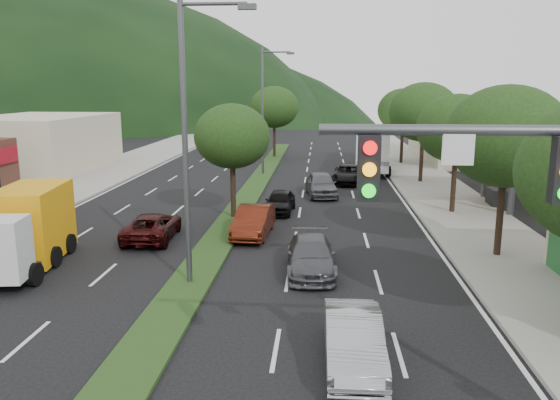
# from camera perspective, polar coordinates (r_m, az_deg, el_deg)

# --- Properties ---
(sidewalk_right) EXTENTS (5.00, 90.00, 0.15)m
(sidewalk_right) POSITION_cam_1_polar(r_m,az_deg,el_deg) (36.85, 16.53, 0.47)
(sidewalk_right) COLOR gray
(sidewalk_right) RESTS_ON ground
(sidewalk_left) EXTENTS (6.00, 90.00, 0.15)m
(sidewalk_left) POSITION_cam_1_polar(r_m,az_deg,el_deg) (40.09, -21.90, 0.99)
(sidewalk_left) COLOR gray
(sidewalk_left) RESTS_ON ground
(median) EXTENTS (1.60, 56.00, 0.12)m
(median) POSITION_cam_1_polar(r_m,az_deg,el_deg) (39.23, -2.57, 1.59)
(median) COLOR #213B15
(median) RESTS_ON ground
(bldg_left_far) EXTENTS (9.00, 14.00, 4.60)m
(bldg_left_far) POSITION_cam_1_polar(r_m,az_deg,el_deg) (50.45, -23.79, 5.44)
(bldg_left_far) COLOR #C0B698
(bldg_left_far) RESTS_ON ground
(bldg_right_far) EXTENTS (10.00, 16.00, 5.20)m
(bldg_right_far) POSITION_cam_1_polar(r_m,az_deg,el_deg) (56.50, 19.66, 6.63)
(bldg_right_far) COLOR #C0B698
(bldg_right_far) RESTS_ON ground
(tree_r_b) EXTENTS (4.80, 4.80, 6.94)m
(tree_r_b) POSITION_cam_1_polar(r_m,az_deg,el_deg) (23.60, 22.59, 6.15)
(tree_r_b) COLOR black
(tree_r_b) RESTS_ON sidewalk_right
(tree_r_c) EXTENTS (4.40, 4.40, 6.48)m
(tree_r_c) POSITION_cam_1_polar(r_m,az_deg,el_deg) (31.29, 18.03, 7.10)
(tree_r_c) COLOR black
(tree_r_c) RESTS_ON sidewalk_right
(tree_r_d) EXTENTS (5.00, 5.00, 7.17)m
(tree_r_d) POSITION_cam_1_polar(r_m,az_deg,el_deg) (41.04, 14.80, 8.87)
(tree_r_d) COLOR black
(tree_r_d) RESTS_ON sidewalk_right
(tree_r_e) EXTENTS (4.60, 4.60, 6.71)m
(tree_r_e) POSITION_cam_1_polar(r_m,az_deg,el_deg) (50.91, 12.76, 9.12)
(tree_r_e) COLOR black
(tree_r_e) RESTS_ON sidewalk_right
(tree_med_near) EXTENTS (4.00, 4.00, 6.02)m
(tree_med_near) POSITION_cam_1_polar(r_m,az_deg,el_deg) (28.82, -5.02, 6.64)
(tree_med_near) COLOR black
(tree_med_near) RESTS_ON median
(tree_med_far) EXTENTS (4.80, 4.80, 6.94)m
(tree_med_far) POSITION_cam_1_polar(r_m,az_deg,el_deg) (54.57, -0.60, 9.68)
(tree_med_far) COLOR black
(tree_med_far) RESTS_ON median
(streetlight_near) EXTENTS (2.60, 0.25, 10.00)m
(streetlight_near) POSITION_cam_1_polar(r_m,az_deg,el_deg) (18.91, -9.35, 7.38)
(streetlight_near) COLOR #47494C
(streetlight_near) RESTS_ON ground
(streetlight_mid) EXTENTS (2.60, 0.25, 10.00)m
(streetlight_mid) POSITION_cam_1_polar(r_m,az_deg,el_deg) (43.58, -1.58, 9.92)
(streetlight_mid) COLOR #47494C
(streetlight_mid) RESTS_ON ground
(sedan_silver) EXTENTS (1.49, 4.11, 1.35)m
(sedan_silver) POSITION_cam_1_polar(r_m,az_deg,el_deg) (14.44, 7.69, -14.23)
(sedan_silver) COLOR #9A9CA1
(sedan_silver) RESTS_ON ground
(suv_maroon) EXTENTS (2.31, 4.60, 1.25)m
(suv_maroon) POSITION_cam_1_polar(r_m,az_deg,el_deg) (26.03, -13.20, -2.68)
(suv_maroon) COLOR black
(suv_maroon) RESTS_ON ground
(car_queue_a) EXTENTS (1.74, 3.81, 1.27)m
(car_queue_a) POSITION_cam_1_polar(r_m,az_deg,el_deg) (30.74, -0.01, -0.15)
(car_queue_a) COLOR black
(car_queue_a) RESTS_ON ground
(car_queue_b) EXTENTS (2.03, 4.54, 1.29)m
(car_queue_b) POSITION_cam_1_polar(r_m,az_deg,el_deg) (20.97, 3.26, -5.82)
(car_queue_b) COLOR #4A4A4E
(car_queue_b) RESTS_ON ground
(car_queue_c) EXTENTS (1.75, 4.39, 1.42)m
(car_queue_c) POSITION_cam_1_polar(r_m,az_deg,el_deg) (25.96, -2.78, -2.23)
(car_queue_c) COLOR #551B0E
(car_queue_c) RESTS_ON ground
(car_queue_d) EXTENTS (2.68, 4.94, 1.32)m
(car_queue_d) POSITION_cam_1_polar(r_m,az_deg,el_deg) (40.54, 7.13, 2.70)
(car_queue_d) COLOR black
(car_queue_d) RESTS_ON ground
(car_queue_e) EXTENTS (2.38, 4.68, 1.53)m
(car_queue_e) POSITION_cam_1_polar(r_m,az_deg,el_deg) (35.54, 4.32, 1.65)
(car_queue_e) COLOR #535359
(car_queue_e) RESTS_ON ground
(box_truck) EXTENTS (3.07, 6.43, 3.05)m
(box_truck) POSITION_cam_1_polar(r_m,az_deg,el_deg) (23.63, -24.97, -2.90)
(box_truck) COLOR silver
(box_truck) RESTS_ON ground
(motorhome) EXTENTS (3.58, 9.24, 3.46)m
(motorhome) POSITION_cam_1_polar(r_m,az_deg,el_deg) (46.67, 9.67, 5.28)
(motorhome) COLOR white
(motorhome) RESTS_ON ground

